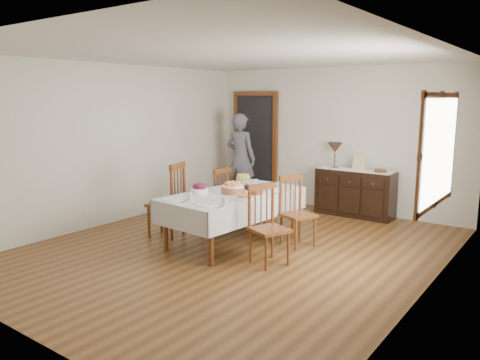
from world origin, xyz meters
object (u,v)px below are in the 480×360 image
Objects in this scene: dining_table at (233,199)px; chair_left_near at (169,200)px; person at (241,155)px; table_lamp at (335,148)px; chair_right_near at (267,224)px; sideboard at (355,193)px; chair_left_far at (217,197)px; chair_right_far at (296,210)px.

dining_table is 1.01m from chair_left_near.
table_lamp is (1.84, 0.33, 0.23)m from person.
sideboard is at bearing 23.11° from chair_right_near.
chair_right_far is at bearing 92.20° from chair_left_far.
chair_left_far is 0.96× the size of chair_right_near.
chair_right_far is at bearing 140.17° from person.
table_lamp reaches higher than chair_right_near.
chair_left_far is 1.83m from person.
chair_right_far is (0.77, 0.43, -0.14)m from dining_table.
chair_right_near reaches higher than dining_table.
chair_right_near is 0.88m from chair_right_far.
chair_left_near is at bearing -156.29° from dining_table.
chair_left_near is at bearing -6.87° from chair_left_far.
table_lamp reaches higher than chair_right_far.
chair_left_far is 2.08× the size of table_lamp.
chair_left_far is (0.21, 0.87, -0.08)m from chair_left_near.
sideboard reaches higher than dining_table.
chair_left_near is (-0.95, -0.33, -0.07)m from dining_table.
chair_right_near reaches higher than chair_right_far.
chair_right_far is 0.73× the size of sideboard.
chair_right_near is 0.53× the size of person.
chair_left_near is 3.32m from sideboard.
chair_left_far is at bearing -128.20° from sideboard.
sideboard is (-0.07, 2.93, -0.10)m from chair_right_near.
person is (-0.72, 1.62, 0.45)m from chair_left_far.
person is at bearing 63.40° from chair_right_near.
chair_left_far is 2.48m from sideboard.
sideboard is at bearing -173.77° from person.
chair_left_near reaches higher than chair_right_near.
chair_left_near is 1.13× the size of chair_right_far.
dining_table is 0.93m from chair_left_far.
chair_left_near is at bearing 136.26° from chair_right_far.
chair_left_far is at bearing 111.82° from person.
person is (-1.46, 2.17, 0.30)m from dining_table.
person reaches higher than dining_table.
chair_left_far is at bearing 150.17° from chair_left_near.
chair_right_far is 2.21m from table_lamp.
dining_table is 2.29× the size of chair_left_far.
dining_table is at bearing 84.50° from chair_right_near.
chair_left_near reaches higher than dining_table.
table_lamp is at bearing 138.29° from chair_left_near.
chair_right_far is 2.86m from person.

